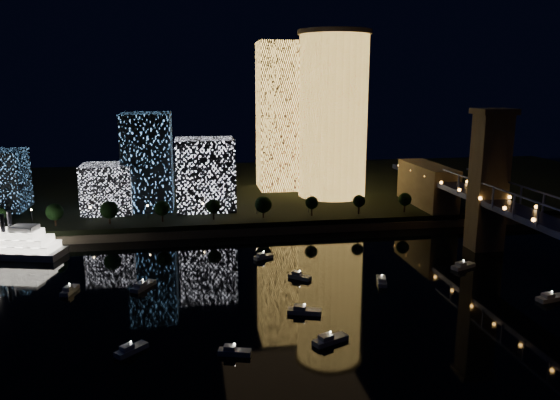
{
  "coord_description": "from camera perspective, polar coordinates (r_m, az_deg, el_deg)",
  "views": [
    {
      "loc": [
        -37.57,
        -124.36,
        59.23
      ],
      "look_at": [
        -8.52,
        55.0,
        19.4
      ],
      "focal_mm": 35.0,
      "sensor_mm": 36.0,
      "label": 1
    }
  ],
  "objects": [
    {
      "name": "tower_rectangular",
      "position": [
        277.88,
        0.11,
        8.71
      ],
      "size": [
        22.96,
        22.96,
        73.05
      ],
      "primitive_type": "cube",
      "color": "#FFBD51",
      "rests_on": "far_bank"
    },
    {
      "name": "esplanade_trees",
      "position": [
        217.89,
        -8.7,
        -0.71
      ],
      "size": [
        165.53,
        6.93,
        8.96
      ],
      "color": "black",
      "rests_on": "far_bank"
    },
    {
      "name": "tower_cylindrical",
      "position": [
        260.25,
        5.57,
        8.84
      ],
      "size": [
        34.0,
        34.0,
        76.77
      ],
      "color": "#FFBD51",
      "rests_on": "far_bank"
    },
    {
      "name": "ground",
      "position": [
        142.77,
        7.08,
        -12.25
      ],
      "size": [
        520.0,
        520.0,
        0.0
      ],
      "primitive_type": "plane",
      "color": "black",
      "rests_on": "ground"
    },
    {
      "name": "street_lamps",
      "position": [
        224.09,
        -8.05,
        -0.71
      ],
      "size": [
        132.7,
        0.7,
        5.65
      ],
      "color": "black",
      "rests_on": "far_bank"
    },
    {
      "name": "far_bank",
      "position": [
        292.39,
        -1.64,
        1.17
      ],
      "size": [
        420.0,
        160.0,
        5.0
      ],
      "primitive_type": "cube",
      "color": "black",
      "rests_on": "ground"
    },
    {
      "name": "motorboats",
      "position": [
        153.34,
        2.42,
        -10.04
      ],
      "size": [
        138.91,
        69.58,
        2.78
      ],
      "color": "silver",
      "rests_on": "ground"
    },
    {
      "name": "midrise_blocks",
      "position": [
        241.99,
        -15.03,
        2.9
      ],
      "size": [
        107.01,
        32.49,
        40.86
      ],
      "color": "white",
      "rests_on": "far_bank"
    },
    {
      "name": "seawall",
      "position": [
        217.55,
        1.08,
        -3.03
      ],
      "size": [
        420.0,
        6.0,
        3.0
      ],
      "primitive_type": "cube",
      "color": "#6B5E4C",
      "rests_on": "ground"
    }
  ]
}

